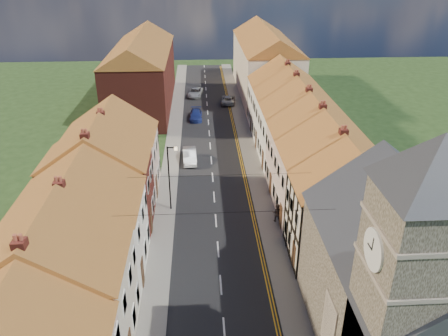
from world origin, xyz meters
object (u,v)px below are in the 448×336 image
at_px(lamppost, 170,174).
at_px(car_distant_b, 228,100).
at_px(church, 413,277).
at_px(car_mid, 190,156).
at_px(car_far, 196,115).
at_px(pedestrian_right, 277,213).
at_px(car_distant, 195,92).

relative_size(lamppost, car_distant_b, 1.39).
relative_size(church, car_mid, 3.75).
distance_m(lamppost, car_mid, 10.45).
height_order(car_far, pedestrian_right, pedestrian_right).
distance_m(car_mid, car_distant_b, 20.81).
bearing_deg(car_distant_b, car_distant, -32.00).
xyz_separation_m(car_distant, pedestrian_right, (6.85, -36.42, 0.32)).
height_order(car_distant, car_distant_b, car_distant).
relative_size(pedestrian_right, car_distant_b, 0.38).
height_order(lamppost, car_distant_b, lamppost).
relative_size(car_mid, car_distant, 0.90).
xyz_separation_m(lamppost, car_mid, (1.46, 9.94, -2.87)).
bearing_deg(car_distant, pedestrian_right, -71.45).
distance_m(car_mid, pedestrian_right, 14.52).
xyz_separation_m(church, car_far, (-11.02, 40.01, -5.28)).
xyz_separation_m(car_far, pedestrian_right, (6.76, -25.85, 0.35)).
bearing_deg(car_distant_b, car_far, 60.14).
bearing_deg(lamppost, church, -51.70).
distance_m(lamppost, car_distant, 34.09).
height_order(car_far, car_distant_b, car_distant_b).
bearing_deg(car_distant, car_distant_b, -30.36).
distance_m(church, car_mid, 29.54).
bearing_deg(church, car_far, 105.41).
distance_m(church, car_distant, 52.05).
height_order(church, pedestrian_right, church).
bearing_deg(church, lamppost, 128.30).
distance_m(car_far, car_distant_b, 8.25).
bearing_deg(car_distant, lamppost, -85.58).
xyz_separation_m(car_far, car_distant, (-0.09, 10.57, 0.03)).
bearing_deg(car_far, church, -74.04).
height_order(car_distant, pedestrian_right, pedestrian_right).
relative_size(lamppost, pedestrian_right, 3.64).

